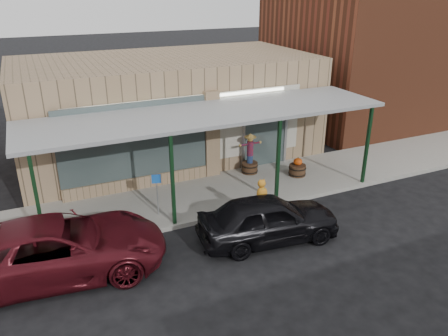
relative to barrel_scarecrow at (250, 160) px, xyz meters
name	(u,v)px	position (x,y,z in m)	size (l,w,h in m)	color
ground	(260,249)	(-2.10, -4.67, -0.69)	(120.00, 120.00, 0.00)	black
sidewalk	(210,195)	(-2.10, -1.07, -0.61)	(40.00, 3.20, 0.15)	gray
storefront	(168,108)	(-2.10, 3.50, 1.41)	(12.00, 6.25, 4.20)	#8F7458
awning	(210,115)	(-2.10, -1.11, 2.32)	(12.00, 3.00, 3.04)	gray
block_buildings_near	(202,61)	(-0.09, 4.53, 3.08)	(61.00, 8.00, 8.00)	brown
barrel_scarecrow	(250,160)	(0.00, 0.00, 0.00)	(0.93, 0.80, 1.59)	#482F1C
barrel_pumpkin	(297,169)	(1.54, -0.99, -0.27)	(0.80, 0.80, 0.75)	#482F1C
handicap_sign	(157,189)	(-4.20, -1.80, 0.36)	(0.28, 0.09, 1.40)	gray
parked_sedan	(268,218)	(-1.63, -4.30, 0.01)	(4.26, 2.10, 1.59)	black
car_maroon	(58,248)	(-7.31, -3.49, 0.07)	(2.51, 5.45, 1.51)	#4F0F17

